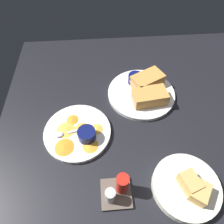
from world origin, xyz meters
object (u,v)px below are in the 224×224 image
(ramekin_light_gravy, at_px, (87,134))
(condiment_caddy, at_px, (118,190))
(plate_sandwich_main, at_px, (141,93))
(bread_basket_rear, at_px, (187,187))
(spoon_by_dark_ramekin, at_px, (139,90))
(spoon_by_gravy_ramekin, at_px, (63,134))
(sandwich_half_far, at_px, (147,80))
(sandwich_half_near, at_px, (150,97))
(ramekin_dark_sauce, at_px, (136,79))
(plate_chips_companion, at_px, (78,132))

(ramekin_light_gravy, bearing_deg, condiment_caddy, 114.81)
(plate_sandwich_main, relative_size, bread_basket_rear, 1.37)
(spoon_by_dark_ramekin, relative_size, spoon_by_gravy_ramekin, 1.00)
(sandwich_half_far, relative_size, bread_basket_rear, 0.75)
(plate_sandwich_main, height_order, spoon_by_gravy_ramekin, spoon_by_gravy_ramekin)
(sandwich_half_near, relative_size, ramekin_dark_sauce, 2.24)
(sandwich_half_far, xyz_separation_m, spoon_by_dark_ramekin, (0.04, 0.03, -0.02))
(plate_chips_companion, height_order, condiment_caddy, condiment_caddy)
(sandwich_half_near, bearing_deg, plate_sandwich_main, -64.99)
(plate_sandwich_main, distance_m, ramekin_dark_sauce, 0.07)
(condiment_caddy, bearing_deg, spoon_by_dark_ramekin, -108.01)
(bread_basket_rear, bearing_deg, spoon_by_gravy_ramekin, -29.28)
(sandwich_half_near, bearing_deg, plate_chips_companion, 23.03)
(plate_sandwich_main, distance_m, spoon_by_gravy_ramekin, 0.36)
(sandwich_half_near, relative_size, condiment_caddy, 1.48)
(ramekin_light_gravy, bearing_deg, spoon_by_dark_ramekin, -136.41)
(spoon_by_gravy_ramekin, xyz_separation_m, bread_basket_rear, (-0.38, 0.21, 0.00))
(sandwich_half_near, relative_size, plate_chips_companion, 0.59)
(spoon_by_gravy_ramekin, bearing_deg, bread_basket_rear, 150.72)
(sandwich_half_near, relative_size, sandwich_half_far, 0.93)
(plate_sandwich_main, relative_size, plate_chips_companion, 1.15)
(plate_chips_companion, xyz_separation_m, condiment_caddy, (-0.12, 0.22, 0.03))
(ramekin_dark_sauce, relative_size, ramekin_light_gravy, 1.01)
(sandwich_half_near, height_order, condiment_caddy, condiment_caddy)
(sandwich_half_far, height_order, spoon_by_dark_ramekin, sandwich_half_far)
(spoon_by_dark_ramekin, bearing_deg, condiment_caddy, 71.99)
(sandwich_half_near, height_order, ramekin_dark_sauce, sandwich_half_near)
(spoon_by_gravy_ramekin, bearing_deg, ramekin_light_gravy, 167.24)
(ramekin_dark_sauce, xyz_separation_m, ramekin_light_gravy, (0.21, 0.26, 0.00))
(bread_basket_rear, distance_m, condiment_caddy, 0.21)
(sandwich_half_near, relative_size, ramekin_light_gravy, 2.27)
(ramekin_light_gravy, xyz_separation_m, spoon_by_gravy_ramekin, (0.09, -0.02, -0.02))
(plate_sandwich_main, height_order, sandwich_half_near, sandwich_half_near)
(ramekin_light_gravy, distance_m, condiment_caddy, 0.21)
(plate_chips_companion, bearing_deg, condiment_caddy, 119.38)
(spoon_by_gravy_ramekin, xyz_separation_m, condiment_caddy, (-0.17, 0.21, 0.01))
(plate_sandwich_main, relative_size, sandwich_half_near, 1.96)
(ramekin_light_gravy, height_order, condiment_caddy, condiment_caddy)
(sandwich_half_far, height_order, condiment_caddy, condiment_caddy)
(spoon_by_dark_ramekin, xyz_separation_m, plate_chips_companion, (0.25, 0.18, -0.01))
(plate_sandwich_main, relative_size, spoon_by_gravy_ramekin, 2.77)
(sandwich_half_far, height_order, ramekin_light_gravy, sandwich_half_far)
(spoon_by_gravy_ramekin, distance_m, condiment_caddy, 0.27)
(sandwich_half_far, height_order, plate_chips_companion, sandwich_half_far)
(plate_sandwich_main, height_order, ramekin_light_gravy, ramekin_light_gravy)
(plate_chips_companion, bearing_deg, spoon_by_gravy_ramekin, 12.23)
(ramekin_dark_sauce, distance_m, ramekin_light_gravy, 0.33)
(ramekin_dark_sauce, bearing_deg, plate_chips_companion, 43.08)
(ramekin_light_gravy, relative_size, bread_basket_rear, 0.31)
(plate_chips_companion, distance_m, ramekin_light_gravy, 0.06)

